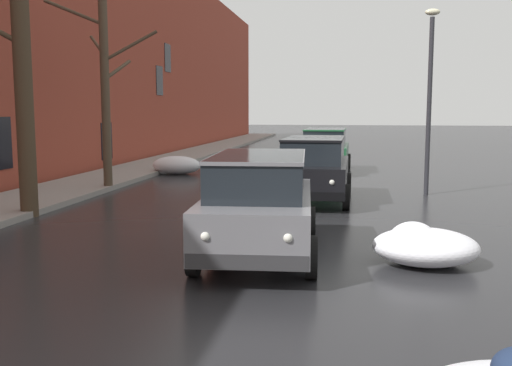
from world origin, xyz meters
name	(u,v)px	position (x,y,z in m)	size (l,w,h in m)	color
left_sidewalk_slab	(107,178)	(-5.99, 18.00, 0.08)	(2.69, 80.00, 0.16)	gray
brick_townhouse_facade	(55,26)	(-7.83, 18.01, 5.64)	(0.63, 80.00, 11.29)	brown
snow_bank_near_corner_left	(177,165)	(-3.97, 20.29, 0.36)	(2.00, 1.17, 0.75)	white
snow_bank_near_corner_right	(424,246)	(4.18, 7.59, 0.31)	(1.77, 1.46, 0.71)	white
bare_tree_second_along_sidewalk	(21,57)	(-4.85, 10.65, 3.85)	(1.67, 2.70, 7.41)	#423323
bare_tree_mid_block	(105,79)	(-4.82, 15.42, 3.57)	(3.43, 1.92, 6.80)	#4C3D2D
suv_grey_approaching_near_lane	(259,201)	(1.35, 7.73, 0.99)	(2.25, 4.51, 1.82)	slate
suv_black_parked_kerbside_close	(314,167)	(1.93, 14.27, 0.99)	(2.13, 4.55, 1.82)	black
suv_green_parked_kerbside_mid	(325,148)	(1.93, 22.27, 0.99)	(2.15, 4.53, 1.82)	#1E5633
street_lamp_post	(430,92)	(5.28, 16.00, 3.15)	(0.44, 0.24, 5.59)	#28282D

